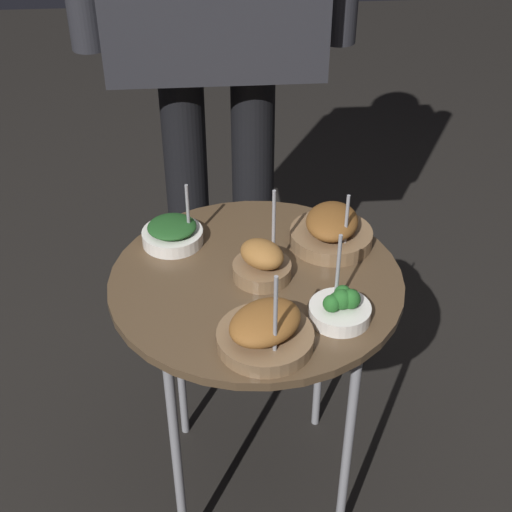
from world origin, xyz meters
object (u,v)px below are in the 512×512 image
(bowl_roast_back_right, at_px, (262,262))
(bowl_spinach_front_right, at_px, (173,233))
(bowl_broccoli_mid_left, at_px, (340,307))
(bowl_roast_back_left, at_px, (331,230))
(bowl_roast_mid_right, at_px, (263,331))
(serving_cart, at_px, (256,298))

(bowl_roast_back_right, bearing_deg, bowl_spinach_front_right, 143.03)
(bowl_broccoli_mid_left, bearing_deg, bowl_roast_back_left, 84.36)
(bowl_roast_mid_right, distance_m, bowl_roast_back_left, 0.34)
(bowl_roast_back_left, bearing_deg, bowl_broccoli_mid_left, -95.64)
(bowl_roast_back_right, distance_m, bowl_spinach_front_right, 0.22)
(bowl_roast_back_right, height_order, bowl_broccoli_mid_left, bowl_roast_back_right)
(bowl_roast_back_right, relative_size, bowl_roast_back_left, 1.05)
(serving_cart, bearing_deg, bowl_roast_back_right, 10.42)
(serving_cart, distance_m, bowl_roast_mid_right, 0.21)
(bowl_roast_back_right, height_order, bowl_roast_back_left, bowl_roast_back_right)
(serving_cart, relative_size, bowl_roast_back_left, 3.67)
(bowl_spinach_front_right, bearing_deg, bowl_broccoli_mid_left, -41.53)
(bowl_broccoli_mid_left, bearing_deg, bowl_spinach_front_right, 138.47)
(bowl_roast_back_right, bearing_deg, bowl_broccoli_mid_left, -46.82)
(bowl_roast_back_left, bearing_deg, bowl_roast_back_right, -146.66)
(bowl_roast_back_left, bearing_deg, bowl_roast_mid_right, -119.45)
(serving_cart, xyz_separation_m, bowl_spinach_front_right, (-0.16, 0.13, 0.08))
(serving_cart, distance_m, bowl_spinach_front_right, 0.22)
(bowl_spinach_front_right, relative_size, bowl_broccoli_mid_left, 0.84)
(bowl_roast_back_left, xyz_separation_m, bowl_broccoli_mid_left, (-0.02, -0.24, -0.01))
(bowl_roast_back_left, height_order, bowl_broccoli_mid_left, bowl_broccoli_mid_left)
(bowl_roast_mid_right, height_order, bowl_roast_back_left, bowl_roast_mid_right)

